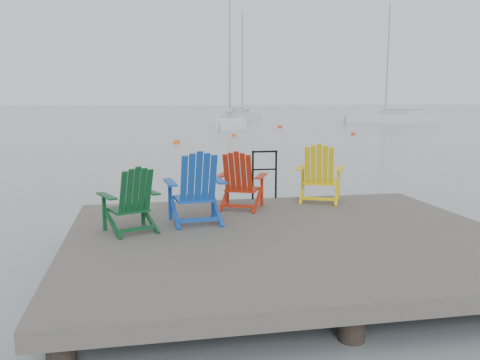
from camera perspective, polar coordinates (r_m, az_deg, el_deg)
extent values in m
plane|color=slate|center=(7.23, 5.41, -9.78)|extent=(400.00, 400.00, 0.00)
cube|color=#2A2726|center=(7.11, 5.46, -6.73)|extent=(6.00, 5.00, 0.20)
cylinder|color=black|center=(9.17, -15.30, -7.92)|extent=(0.26, 0.26, 1.20)
cylinder|color=black|center=(9.35, 1.57, -7.27)|extent=(0.26, 0.26, 1.20)
cylinder|color=black|center=(10.26, 16.55, -6.17)|extent=(0.26, 0.26, 1.20)
cylinder|color=black|center=(9.32, 1.45, 0.55)|extent=(0.04, 0.04, 0.90)
cylinder|color=black|center=(9.43, 4.06, 0.63)|extent=(0.04, 0.04, 0.90)
cylinder|color=black|center=(9.32, 2.78, 3.21)|extent=(0.48, 0.04, 0.04)
cylinder|color=black|center=(9.36, 2.77, 1.20)|extent=(0.44, 0.03, 0.03)
cube|color=#0B401E|center=(7.30, -12.40, -3.27)|extent=(0.62, 0.59, 0.04)
cube|color=#0B401E|center=(7.38, -14.99, -3.56)|extent=(0.06, 0.06, 0.51)
cube|color=#0B401E|center=(7.57, -10.85, -3.08)|extent=(0.06, 0.06, 0.51)
cube|color=#0B401E|center=(7.13, -14.75, -1.75)|extent=(0.31, 0.56, 0.03)
cube|color=#0B401E|center=(7.35, -10.15, -1.28)|extent=(0.31, 0.56, 0.03)
cube|color=#0B401E|center=(6.96, -11.61, -1.25)|extent=(0.51, 0.39, 0.63)
cube|color=#0F40A1|center=(7.69, -5.15, -2.09)|extent=(0.61, 0.55, 0.04)
cube|color=#0F40A1|center=(7.85, -7.85, -2.26)|extent=(0.06, 0.06, 0.60)
cube|color=#0F40A1|center=(7.96, -3.05, -2.02)|extent=(0.06, 0.06, 0.60)
cube|color=#0F40A1|center=(7.56, -7.85, -0.26)|extent=(0.18, 0.66, 0.03)
cube|color=#0F40A1|center=(7.69, -2.49, -0.02)|extent=(0.18, 0.66, 0.03)
cube|color=#0F40A1|center=(7.29, -4.68, 0.16)|extent=(0.55, 0.32, 0.73)
cube|color=#A2200B|center=(8.62, 0.24, -1.05)|extent=(0.66, 0.63, 0.04)
cube|color=#A2200B|center=(8.88, -1.41, -1.04)|extent=(0.06, 0.06, 0.54)
cube|color=#A2200B|center=(8.75, 2.46, -1.19)|extent=(0.06, 0.06, 0.54)
cube|color=#A2200B|center=(8.64, -1.92, 0.60)|extent=(0.35, 0.59, 0.03)
cube|color=#A2200B|center=(8.50, 2.37, 0.45)|extent=(0.35, 0.59, 0.03)
cube|color=#A2200B|center=(8.27, -0.25, 0.79)|extent=(0.54, 0.42, 0.66)
cube|color=#E2BB0C|center=(9.33, 8.95, -0.25)|extent=(0.70, 0.67, 0.04)
cube|color=#E2BB0C|center=(9.56, 7.06, -0.26)|extent=(0.07, 0.07, 0.58)
cube|color=#E2BB0C|center=(9.53, 10.98, -0.39)|extent=(0.07, 0.07, 0.58)
cube|color=#E2BB0C|center=(9.30, 6.82, 1.39)|extent=(0.36, 0.63, 0.03)
cube|color=#E2BB0C|center=(9.26, 11.16, 1.25)|extent=(0.36, 0.63, 0.03)
cube|color=#E2BB0C|center=(8.95, 8.88, 1.60)|extent=(0.57, 0.45, 0.71)
cube|color=silver|center=(44.03, -1.12, 6.36)|extent=(3.77, 9.44, 1.10)
cube|color=#9E9EA3|center=(43.54, -1.12, 7.25)|extent=(2.07, 2.98, 0.55)
cylinder|color=gray|center=(44.63, -1.16, 14.48)|extent=(0.12, 0.12, 11.48)
cube|color=silver|center=(59.89, 0.13, 7.08)|extent=(6.60, 9.09, 1.10)
cube|color=#9E9EA3|center=(59.44, -0.01, 7.74)|extent=(2.80, 3.20, 0.55)
cylinder|color=gray|center=(60.43, 0.27, 13.02)|extent=(0.12, 0.12, 11.40)
cube|color=silver|center=(53.55, 16.43, 6.47)|extent=(8.71, 5.50, 1.10)
cube|color=#9E9EA3|center=(53.55, 16.92, 7.20)|extent=(2.97, 2.46, 0.55)
cylinder|color=gray|center=(53.62, 16.25, 12.79)|extent=(0.12, 0.12, 10.68)
sphere|color=#F44D0E|center=(27.41, -7.14, 4.12)|extent=(0.38, 0.38, 0.38)
sphere|color=#F84F0E|center=(32.58, -0.67, 4.96)|extent=(0.31, 0.31, 0.31)
sphere|color=red|center=(34.84, 12.60, 5.01)|extent=(0.32, 0.32, 0.32)
sphere|color=red|center=(42.85, 4.52, 5.92)|extent=(0.37, 0.37, 0.37)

